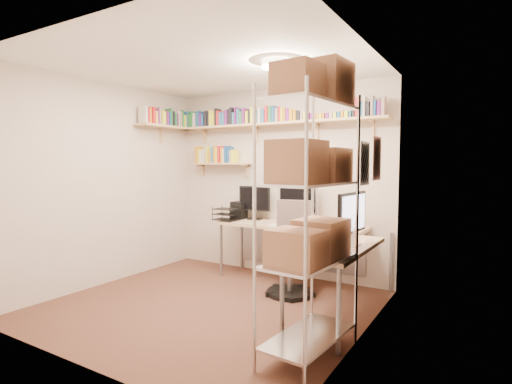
# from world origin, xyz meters

# --- Properties ---
(ground) EXTENTS (3.20, 3.20, 0.00)m
(ground) POSITION_xyz_m (0.00, 0.00, 0.00)
(ground) COLOR #4F2C21
(ground) RESTS_ON ground
(room_shell) EXTENTS (3.24, 3.04, 2.52)m
(room_shell) POSITION_xyz_m (0.00, 0.00, 1.55)
(room_shell) COLOR #C5B1A0
(room_shell) RESTS_ON ground
(wall_shelves) EXTENTS (3.12, 1.09, 0.80)m
(wall_shelves) POSITION_xyz_m (-0.43, 1.30, 2.03)
(wall_shelves) COLOR tan
(wall_shelves) RESTS_ON ground
(corner_desk) EXTENTS (2.26, 1.91, 1.28)m
(corner_desk) POSITION_xyz_m (0.49, 0.97, 0.73)
(corner_desk) COLOR #D9BA8D
(corner_desk) RESTS_ON ground
(office_chair) EXTENTS (0.57, 0.57, 1.07)m
(office_chair) POSITION_xyz_m (0.57, 0.81, 0.45)
(office_chair) COLOR black
(office_chair) RESTS_ON ground
(wire_rack) EXTENTS (0.51, 0.92, 2.28)m
(wire_rack) POSITION_xyz_m (1.36, -0.48, 1.43)
(wire_rack) COLOR silver
(wire_rack) RESTS_ON ground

